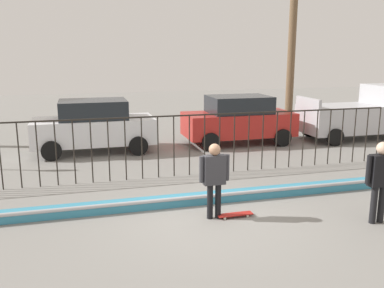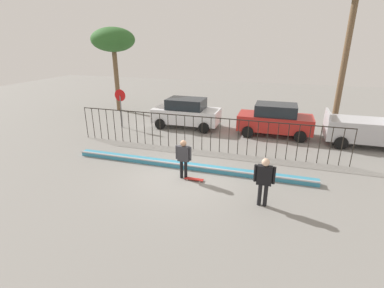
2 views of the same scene
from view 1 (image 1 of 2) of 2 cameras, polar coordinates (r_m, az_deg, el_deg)
ground_plane at (r=9.34m, az=2.14°, el=-10.08°), size 60.00×60.00×0.00m
bowl_coping_ledge at (r=10.15m, az=0.54°, el=-7.48°), size 11.00×0.41×0.27m
perimeter_fence at (r=12.08m, az=-2.50°, el=0.67°), size 14.04×0.04×1.81m
skateboarder at (r=9.03m, az=3.07°, el=-4.13°), size 0.68×0.25×1.68m
skateboard at (r=9.43m, az=5.90°, el=-9.55°), size 0.80×0.20×0.07m
camera_operator at (r=9.61m, az=24.35°, el=-3.87°), size 0.72×0.27×1.77m
parked_car_white at (r=15.55m, az=-13.24°, el=2.46°), size 4.30×2.12×1.90m
parked_car_red at (r=16.66m, az=6.38°, el=3.37°), size 4.30×2.12×1.90m
pickup_truck at (r=18.87m, az=22.11°, el=3.79°), size 4.70×2.12×2.24m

